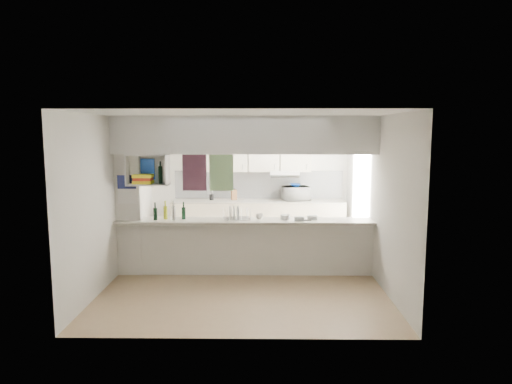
{
  "coord_description": "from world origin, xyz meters",
  "views": [
    {
      "loc": [
        0.28,
        -7.35,
        2.36
      ],
      "look_at": [
        0.17,
        0.5,
        1.31
      ],
      "focal_mm": 32.0,
      "sensor_mm": 36.0,
      "label": 1
    }
  ],
  "objects_px": {
    "dish_rack": "(236,214)",
    "microwave": "(296,193)",
    "wine_bottles": "(170,213)",
    "bowl": "(295,185)"
  },
  "relations": [
    {
      "from": "microwave",
      "to": "dish_rack",
      "type": "bearing_deg",
      "value": 46.74
    },
    {
      "from": "dish_rack",
      "to": "wine_bottles",
      "type": "distance_m",
      "value": 1.1
    },
    {
      "from": "bowl",
      "to": "dish_rack",
      "type": "relative_size",
      "value": 0.47
    },
    {
      "from": "microwave",
      "to": "dish_rack",
      "type": "height_order",
      "value": "microwave"
    },
    {
      "from": "dish_rack",
      "to": "wine_bottles",
      "type": "bearing_deg",
      "value": 173.76
    },
    {
      "from": "bowl",
      "to": "dish_rack",
      "type": "height_order",
      "value": "bowl"
    },
    {
      "from": "dish_rack",
      "to": "microwave",
      "type": "bearing_deg",
      "value": 51.51
    },
    {
      "from": "bowl",
      "to": "microwave",
      "type": "bearing_deg",
      "value": 5.15
    },
    {
      "from": "wine_bottles",
      "to": "bowl",
      "type": "bearing_deg",
      "value": 44.31
    },
    {
      "from": "bowl",
      "to": "dish_rack",
      "type": "distance_m",
      "value": 2.38
    }
  ]
}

